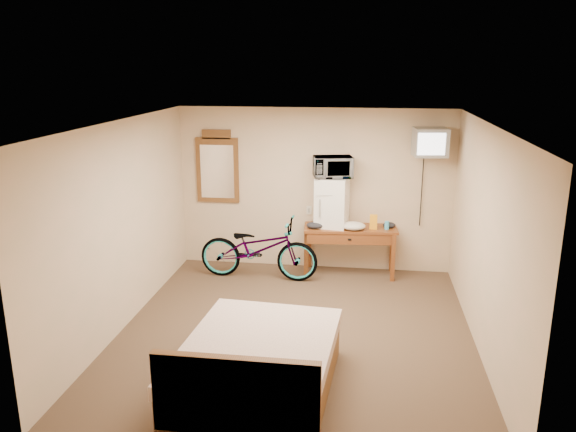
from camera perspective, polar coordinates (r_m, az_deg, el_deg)
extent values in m
plane|color=#402F20|center=(6.93, 0.77, -11.65)|extent=(4.60, 4.60, 0.00)
plane|color=silver|center=(6.21, 0.86, 9.39)|extent=(4.60, 4.60, 0.00)
cube|color=#C6B38C|center=(8.67, 2.70, 2.70)|extent=(4.20, 0.04, 2.50)
cube|color=#C6B38C|center=(4.33, -3.03, -10.55)|extent=(4.20, 0.04, 2.50)
cube|color=#C6B38C|center=(7.02, -16.46, -0.95)|extent=(0.04, 4.60, 2.50)
cube|color=#C6B38C|center=(6.55, 19.38, -2.36)|extent=(0.04, 4.60, 2.50)
cube|color=beige|center=(8.74, 2.15, 0.58)|extent=(0.08, 0.01, 0.13)
cube|color=brown|center=(8.52, 6.35, -1.23)|extent=(1.43, 0.64, 0.04)
cube|color=brown|center=(8.46, 1.86, -3.91)|extent=(0.06, 0.06, 0.71)
cube|color=brown|center=(8.44, 10.62, -4.25)|extent=(0.06, 0.06, 0.71)
cube|color=brown|center=(8.87, 2.16, -3.00)|extent=(0.06, 0.06, 0.71)
cube|color=brown|center=(8.85, 10.50, -3.31)|extent=(0.06, 0.06, 0.71)
cube|color=brown|center=(8.32, 6.28, -2.35)|extent=(1.27, 0.14, 0.16)
cube|color=black|center=(8.30, 6.28, -2.39)|extent=(0.05, 0.02, 0.03)
cube|color=white|center=(8.43, 4.50, 1.43)|extent=(0.52, 0.50, 0.75)
cube|color=gray|center=(8.18, 4.42, 2.09)|extent=(0.46, 0.01, 0.00)
cylinder|color=gray|center=(8.24, 3.25, 0.80)|extent=(0.02, 0.02, 0.27)
imported|color=white|center=(8.32, 4.57, 4.98)|extent=(0.63, 0.49, 0.31)
cube|color=orange|center=(8.41, 8.68, -0.60)|extent=(0.11, 0.07, 0.22)
cylinder|color=#41ADDD|center=(8.45, 10.01, -0.93)|extent=(0.07, 0.07, 0.12)
ellipsoid|color=beige|center=(8.36, 6.61, -1.00)|extent=(0.37, 0.29, 0.11)
ellipsoid|color=black|center=(8.38, 2.76, -0.95)|extent=(0.26, 0.19, 0.10)
ellipsoid|color=black|center=(8.54, 10.24, -0.91)|extent=(0.19, 0.15, 0.09)
cube|color=black|center=(8.54, 14.02, 6.89)|extent=(0.14, 0.02, 0.14)
cylinder|color=black|center=(8.50, 14.05, 6.85)|extent=(0.05, 0.30, 0.05)
cube|color=gray|center=(8.27, 14.24, 7.28)|extent=(0.50, 0.43, 0.40)
cube|color=white|center=(8.08, 14.38, 7.09)|extent=(0.38, 0.06, 0.31)
cube|color=black|center=(8.46, 14.10, 7.46)|extent=(0.29, 0.04, 0.25)
cube|color=brown|center=(8.85, -7.17, 4.64)|extent=(0.67, 0.04, 1.02)
cube|color=brown|center=(8.77, -7.29, 8.24)|extent=(0.45, 0.04, 0.14)
cube|color=white|center=(8.84, -7.20, 4.49)|extent=(0.53, 0.01, 0.83)
imported|color=black|center=(8.38, -3.01, -3.30)|extent=(1.81, 0.70, 0.94)
cube|color=brown|center=(5.73, -3.01, -15.56)|extent=(1.50, 1.92, 0.40)
cube|color=beige|center=(5.61, -3.05, -13.37)|extent=(1.54, 1.97, 0.14)
cube|color=brown|center=(4.75, -5.35, -17.78)|extent=(1.37, 0.08, 0.70)
ellipsoid|color=beige|center=(5.06, -8.20, -15.22)|extent=(0.57, 0.35, 0.20)
ellipsoid|color=beige|center=(4.94, -0.74, -15.90)|extent=(0.57, 0.35, 0.20)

